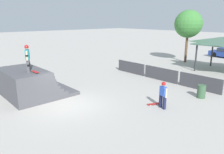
{
  "coord_description": "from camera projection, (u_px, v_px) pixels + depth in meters",
  "views": [
    {
      "loc": [
        10.72,
        -6.11,
        4.95
      ],
      "look_at": [
        -0.35,
        3.78,
        0.99
      ],
      "focal_mm": 35.0,
      "sensor_mm": 36.0,
      "label": 1
    }
  ],
  "objects": [
    {
      "name": "ground_plane",
      "position": [
        68.0,
        105.0,
        12.93
      ],
      "size": [
        160.0,
        160.0,
        0.0
      ],
      "primitive_type": "plane",
      "color": "#ADA8A0"
    },
    {
      "name": "tree_beside_pavilion",
      "position": [
        188.0,
        24.0,
        24.76
      ],
      "size": [
        3.11,
        3.11,
        5.96
      ],
      "color": "brown",
      "rests_on": "ground"
    },
    {
      "name": "quarter_pipe_ramp",
      "position": [
        29.0,
        84.0,
        14.33
      ],
      "size": [
        4.04,
        4.05,
        1.8
      ],
      "color": "#4C4C51",
      "rests_on": "ground"
    },
    {
      "name": "barrier_fence",
      "position": [
        161.0,
        74.0,
        18.09
      ],
      "size": [
        10.0,
        0.12,
        1.05
      ],
      "color": "#3D3D42",
      "rests_on": "ground"
    },
    {
      "name": "bystander_walking",
      "position": [
        163.0,
        93.0,
        12.26
      ],
      "size": [
        0.62,
        0.31,
        1.57
      ],
      "rotation": [
        0.0,
        0.0,
        2.87
      ],
      "color": "#1E2347",
      "rests_on": "ground"
    },
    {
      "name": "skateboard_on_deck",
      "position": [
        35.0,
        72.0,
        13.17
      ],
      "size": [
        0.78,
        0.21,
        0.09
      ],
      "rotation": [
        0.0,
        0.0,
        0.01
      ],
      "color": "silver",
      "rests_on": "quarter_pipe_ramp"
    },
    {
      "name": "skateboard_on_ground",
      "position": [
        154.0,
        104.0,
        12.97
      ],
      "size": [
        0.5,
        0.77,
        0.09
      ],
      "rotation": [
        0.0,
        0.0,
        1.13
      ],
      "color": "silver",
      "rests_on": "ground"
    },
    {
      "name": "skater_on_deck",
      "position": [
        27.0,
        57.0,
        13.16
      ],
      "size": [
        0.69,
        0.46,
        1.66
      ],
      "rotation": [
        0.0,
        0.0,
        -0.47
      ],
      "color": "#4C4C51",
      "rests_on": "quarter_pipe_ramp"
    },
    {
      "name": "trash_bin",
      "position": [
        201.0,
        91.0,
        14.04
      ],
      "size": [
        0.52,
        0.52,
        0.85
      ],
      "primitive_type": "cylinder",
      "color": "#385B3D",
      "rests_on": "ground"
    }
  ]
}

